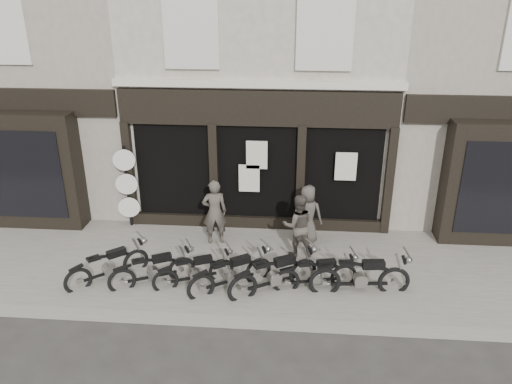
# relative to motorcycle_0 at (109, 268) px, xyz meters

# --- Properties ---
(ground_plane) EXTENTS (90.00, 90.00, 0.00)m
(ground_plane) POSITION_rel_motorcycle_0_xyz_m (3.15, -0.04, -0.38)
(ground_plane) COLOR #2D2B28
(ground_plane) RESTS_ON ground
(pavement) EXTENTS (30.00, 4.20, 0.12)m
(pavement) POSITION_rel_motorcycle_0_xyz_m (3.15, 0.86, -0.32)
(pavement) COLOR #68615B
(pavement) RESTS_ON ground_plane
(kerb) EXTENTS (30.00, 0.25, 0.13)m
(kerb) POSITION_rel_motorcycle_0_xyz_m (3.15, -1.29, -0.31)
(kerb) COLOR gray
(kerb) RESTS_ON ground_plane
(central_building) EXTENTS (7.30, 6.22, 8.34)m
(central_building) POSITION_rel_motorcycle_0_xyz_m (3.15, 5.91, 3.70)
(central_building) COLOR #BDB3A2
(central_building) RESTS_ON ground
(neighbour_left) EXTENTS (5.60, 6.73, 8.34)m
(neighbour_left) POSITION_rel_motorcycle_0_xyz_m (-3.20, 5.85, 3.66)
(neighbour_left) COLOR gray
(neighbour_left) RESTS_ON ground
(neighbour_right) EXTENTS (5.60, 6.73, 8.34)m
(neighbour_right) POSITION_rel_motorcycle_0_xyz_m (9.50, 5.85, 3.66)
(neighbour_right) COLOR gray
(neighbour_right) RESTS_ON ground
(motorcycle_0) EXTENTS (1.63, 1.50, 0.96)m
(motorcycle_0) POSITION_rel_motorcycle_0_xyz_m (0.00, 0.00, 0.00)
(motorcycle_0) COLOR black
(motorcycle_0) RESTS_ON ground
(motorcycle_1) EXTENTS (1.82, 1.12, 0.94)m
(motorcycle_1) POSITION_rel_motorcycle_0_xyz_m (1.05, -0.08, -0.00)
(motorcycle_1) COLOR black
(motorcycle_1) RESTS_ON ground
(motorcycle_2) EXTENTS (1.75, 1.03, 0.90)m
(motorcycle_2) POSITION_rel_motorcycle_0_xyz_m (1.98, -0.02, -0.02)
(motorcycle_2) COLOR black
(motorcycle_2) RESTS_ON ground
(motorcycle_3) EXTENTS (1.81, 1.35, 0.98)m
(motorcycle_3) POSITION_rel_motorcycle_0_xyz_m (2.82, -0.12, 0.01)
(motorcycle_3) COLOR black
(motorcycle_3) RESTS_ON ground
(motorcycle_4) EXTENTS (1.97, 1.34, 1.05)m
(motorcycle_4) POSITION_rel_motorcycle_0_xyz_m (3.77, -0.14, 0.04)
(motorcycle_4) COLOR black
(motorcycle_4) RESTS_ON ground
(motorcycle_5) EXTENTS (1.89, 0.74, 0.92)m
(motorcycle_5) POSITION_rel_motorcycle_0_xyz_m (4.69, 0.05, -0.01)
(motorcycle_5) COLOR black
(motorcycle_5) RESTS_ON ground
(motorcycle_6) EXTENTS (2.21, 0.60, 1.06)m
(motorcycle_6) POSITION_rel_motorcycle_0_xyz_m (5.64, -0.06, 0.04)
(motorcycle_6) COLOR black
(motorcycle_6) RESTS_ON ground
(man_left) EXTENTS (0.70, 0.53, 1.72)m
(man_left) POSITION_rel_motorcycle_0_xyz_m (2.14, 1.92, 0.60)
(man_left) COLOR #433E37
(man_left) RESTS_ON pavement
(man_centre) EXTENTS (0.84, 0.70, 1.59)m
(man_centre) POSITION_rel_motorcycle_0_xyz_m (4.27, 1.45, 0.54)
(man_centre) COLOR #453F38
(man_centre) RESTS_ON pavement
(man_right) EXTENTS (0.86, 0.67, 1.55)m
(man_right) POSITION_rel_motorcycle_0_xyz_m (4.50, 2.16, 0.52)
(man_right) COLOR #403B35
(man_right) RESTS_ON pavement
(advert_sign_post) EXTENTS (0.59, 0.38, 2.42)m
(advert_sign_post) POSITION_rel_motorcycle_0_xyz_m (-0.35, 2.68, 0.80)
(advert_sign_post) COLOR black
(advert_sign_post) RESTS_ON ground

